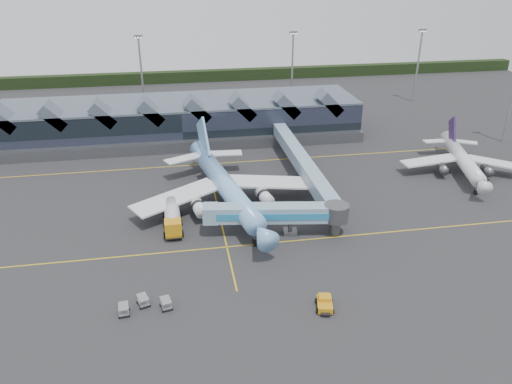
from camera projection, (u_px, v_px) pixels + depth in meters
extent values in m
plane|color=#272729|center=(221.00, 223.00, 88.20)|extent=(260.00, 260.00, 0.00)
cube|color=gold|center=(227.00, 247.00, 81.09)|extent=(120.00, 0.25, 0.01)
cube|color=gold|center=(208.00, 164.00, 113.09)|extent=(120.00, 0.25, 0.01)
cube|color=gold|center=(216.00, 199.00, 97.09)|extent=(0.25, 60.00, 0.01)
cube|color=black|center=(189.00, 76.00, 185.10)|extent=(260.00, 4.00, 4.00)
cube|color=black|center=(181.00, 120.00, 128.15)|extent=(90.00, 20.00, 9.00)
cube|color=#4F5D6A|center=(180.00, 102.00, 126.12)|extent=(90.00, 20.00, 0.60)
cube|color=#54565B|center=(184.00, 146.00, 119.75)|extent=(90.00, 2.50, 2.60)
cube|color=#4F5D6A|center=(4.00, 118.00, 113.65)|extent=(6.43, 6.00, 6.43)
cube|color=#4F5D6A|center=(55.00, 115.00, 115.36)|extent=(6.43, 6.00, 6.43)
cube|color=#4F5D6A|center=(104.00, 113.00, 117.06)|extent=(6.43, 6.00, 6.43)
cube|color=#4F5D6A|center=(151.00, 111.00, 118.77)|extent=(6.43, 6.00, 6.43)
cube|color=#4F5D6A|center=(197.00, 109.00, 120.47)|extent=(6.43, 6.00, 6.43)
cube|color=#4F5D6A|center=(242.00, 106.00, 122.18)|extent=(6.43, 6.00, 6.43)
cube|color=#4F5D6A|center=(286.00, 104.00, 123.89)|extent=(6.43, 6.00, 6.43)
cube|color=#4F5D6A|center=(329.00, 102.00, 125.59)|extent=(6.43, 6.00, 6.43)
cylinder|color=gray|center=(142.00, 76.00, 145.12)|extent=(0.56, 0.56, 22.00)
cube|color=#54565B|center=(138.00, 37.00, 140.38)|extent=(2.40, 0.50, 0.90)
cylinder|color=gray|center=(292.00, 70.00, 152.10)|extent=(0.56, 0.56, 22.00)
cube|color=#54565B|center=(293.00, 33.00, 147.36)|extent=(2.40, 0.50, 0.90)
cylinder|color=gray|center=(418.00, 67.00, 156.53)|extent=(0.56, 0.56, 22.00)
cube|color=#54565B|center=(423.00, 31.00, 151.78)|extent=(2.40, 0.50, 0.90)
cylinder|color=gray|center=(512.00, 99.00, 121.75)|extent=(0.56, 0.56, 22.00)
cylinder|color=#73BBE9|center=(228.00, 189.00, 91.83)|extent=(9.13, 29.92, 3.67)
cone|color=#73BBE9|center=(262.00, 234.00, 77.11)|extent=(4.55, 5.69, 3.67)
cube|color=black|center=(264.00, 231.00, 76.24)|extent=(1.43, 0.59, 0.48)
cone|color=#73BBE9|center=(202.00, 154.00, 107.15)|extent=(4.87, 7.36, 3.67)
cube|color=silver|center=(177.00, 197.00, 90.17)|extent=(17.29, 12.86, 1.21)
cube|color=silver|center=(273.00, 182.00, 96.13)|extent=(17.26, 7.60, 1.21)
cylinder|color=silver|center=(198.00, 207.00, 88.72)|extent=(3.18, 5.43, 2.28)
cylinder|color=silver|center=(264.00, 196.00, 92.70)|extent=(3.18, 5.43, 2.28)
cube|color=#73BBE9|center=(203.00, 140.00, 104.06)|extent=(2.17, 9.32, 10.12)
cube|color=silver|center=(183.00, 159.00, 104.64)|extent=(8.19, 5.90, 0.24)
cube|color=silver|center=(224.00, 153.00, 107.51)|extent=(7.81, 3.41, 0.24)
cylinder|color=#54565B|center=(255.00, 239.00, 81.24)|extent=(0.27, 0.27, 2.13)
cylinder|color=#54565B|center=(210.00, 203.00, 93.17)|extent=(0.27, 0.27, 2.13)
cylinder|color=#54565B|center=(242.00, 198.00, 95.15)|extent=(0.27, 0.27, 2.13)
cylinder|color=black|center=(255.00, 243.00, 81.53)|extent=(0.68, 1.42, 1.36)
cylinder|color=silver|center=(464.00, 161.00, 106.26)|extent=(8.17, 20.61, 2.94)
cone|color=silver|center=(482.00, 185.00, 95.44)|extent=(3.75, 4.17, 2.94)
cube|color=black|center=(483.00, 183.00, 94.78)|extent=(1.16, 0.61, 0.48)
cone|color=silver|center=(449.00, 140.00, 117.51)|extent=(4.06, 5.30, 2.94)
cube|color=silver|center=(430.00, 161.00, 107.89)|extent=(12.40, 4.44, 0.98)
cube|color=silver|center=(495.00, 163.00, 106.77)|extent=(12.32, 9.86, 0.98)
cylinder|color=#54565B|center=(443.00, 168.00, 105.85)|extent=(2.67, 3.88, 1.82)
cylinder|color=#54565B|center=(487.00, 170.00, 105.11)|extent=(2.67, 3.88, 1.82)
cube|color=#301849|center=(452.00, 131.00, 115.29)|extent=(2.14, 6.49, 7.16)
cube|color=silver|center=(435.00, 141.00, 116.99)|extent=(5.64, 2.16, 0.24)
cube|color=silver|center=(464.00, 142.00, 116.45)|extent=(5.89, 4.52, 0.24)
cylinder|color=#54565B|center=(476.00, 190.00, 98.56)|extent=(0.27, 0.27, 1.70)
cylinder|color=#54565B|center=(449.00, 169.00, 108.26)|extent=(0.27, 0.27, 1.70)
cylinder|color=#54565B|center=(473.00, 170.00, 107.85)|extent=(0.27, 0.27, 1.70)
cylinder|color=black|center=(475.00, 193.00, 98.79)|extent=(0.71, 1.17, 1.09)
cube|color=#70A2BB|center=(274.00, 213.00, 83.04)|extent=(19.29, 5.76, 2.77)
cube|color=teal|center=(274.00, 217.00, 81.71)|extent=(18.87, 3.04, 1.14)
cube|color=#70A2BB|center=(211.00, 214.00, 82.87)|extent=(2.92, 3.40, 2.86)
cylinder|color=#54565B|center=(290.00, 224.00, 83.97)|extent=(0.67, 0.67, 4.07)
cube|color=#54565B|center=(290.00, 232.00, 84.66)|extent=(2.55, 2.24, 0.86)
cylinder|color=black|center=(284.00, 232.00, 84.69)|extent=(0.51, 0.91, 0.86)
cylinder|color=black|center=(296.00, 232.00, 84.72)|extent=(0.51, 0.91, 0.86)
cylinder|color=#54565B|center=(336.00, 212.00, 83.22)|extent=(4.20, 4.20, 2.86)
cylinder|color=#54565B|center=(335.00, 223.00, 84.10)|extent=(1.72, 1.72, 4.07)
cube|color=black|center=(173.00, 223.00, 86.58)|extent=(2.87, 10.37, 0.57)
cube|color=#C98812|center=(173.00, 228.00, 82.60)|extent=(2.78, 2.56, 2.53)
cube|color=black|center=(173.00, 227.00, 81.53)|extent=(2.53, 0.20, 1.15)
cylinder|color=silver|center=(172.00, 211.00, 87.13)|extent=(2.71, 6.69, 2.64)
sphere|color=silver|center=(171.00, 203.00, 90.09)|extent=(2.53, 2.53, 2.53)
sphere|color=silver|center=(173.00, 220.00, 84.18)|extent=(2.53, 2.53, 2.53)
cylinder|color=black|center=(165.00, 235.00, 83.41)|extent=(0.41, 1.15, 1.15)
cylinder|color=black|center=(182.00, 233.00, 83.88)|extent=(0.41, 1.15, 1.15)
cylinder|color=black|center=(165.00, 223.00, 86.98)|extent=(0.41, 1.15, 1.15)
cylinder|color=black|center=(181.00, 222.00, 87.45)|extent=(0.41, 1.15, 1.15)
cylinder|color=black|center=(164.00, 216.00, 89.52)|extent=(0.41, 1.15, 1.15)
cylinder|color=black|center=(180.00, 214.00, 90.00)|extent=(0.41, 1.15, 1.15)
cube|color=#C98812|center=(325.00, 304.00, 66.86)|extent=(2.60, 3.55, 0.89)
cube|color=#C98812|center=(325.00, 298.00, 67.05)|extent=(1.87, 1.74, 0.62)
cube|color=black|center=(326.00, 314.00, 65.42)|extent=(1.37, 0.96, 0.27)
cylinder|color=black|center=(317.00, 311.00, 66.04)|extent=(0.41, 0.75, 0.71)
cylinder|color=black|center=(333.00, 311.00, 65.97)|extent=(0.41, 0.75, 0.71)
cylinder|color=black|center=(316.00, 301.00, 67.97)|extent=(0.41, 0.75, 0.71)
cylinder|color=black|center=(331.00, 301.00, 67.90)|extent=(0.41, 0.75, 0.71)
cube|color=#95989D|center=(143.00, 302.00, 67.45)|extent=(1.84, 2.29, 0.14)
cube|color=#95989D|center=(143.00, 297.00, 67.07)|extent=(1.84, 2.29, 0.07)
cylinder|color=black|center=(147.00, 300.00, 68.46)|extent=(0.21, 0.34, 0.33)
cube|color=#95989D|center=(166.00, 305.00, 66.89)|extent=(1.68, 2.23, 0.14)
cube|color=#95989D|center=(166.00, 300.00, 66.52)|extent=(1.68, 2.23, 0.07)
cylinder|color=black|center=(170.00, 303.00, 67.88)|extent=(0.18, 0.34, 0.33)
cube|color=#95989D|center=(124.00, 311.00, 65.74)|extent=(1.42, 2.08, 0.14)
cube|color=#95989D|center=(123.00, 306.00, 65.37)|extent=(1.42, 2.08, 0.07)
cylinder|color=black|center=(129.00, 309.00, 66.67)|extent=(0.13, 0.33, 0.33)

